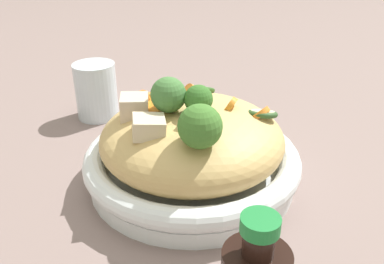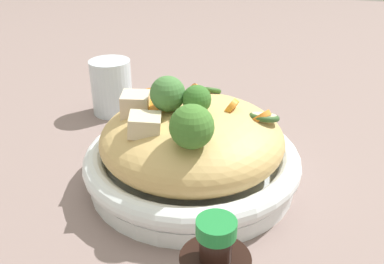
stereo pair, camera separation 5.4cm
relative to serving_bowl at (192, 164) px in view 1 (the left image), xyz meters
name	(u,v)px [view 1 (the left image)]	position (x,y,z in m)	size (l,w,h in m)	color
ground_plane	(192,180)	(0.00, 0.00, -0.03)	(3.00, 3.00, 0.00)	gray
serving_bowl	(192,164)	(0.00, 0.00, 0.00)	(0.29, 0.29, 0.05)	white
noodle_heap	(192,138)	(0.00, 0.00, 0.04)	(0.24, 0.24, 0.10)	tan
broccoli_florets	(188,111)	(-0.04, 0.00, 0.10)	(0.12, 0.11, 0.07)	#8FB46D
carrot_coins	(192,104)	(0.02, 0.00, 0.08)	(0.09, 0.20, 0.04)	orange
zucchini_slices	(230,102)	(0.05, -0.04, 0.07)	(0.10, 0.13, 0.02)	beige
chicken_chunks	(154,117)	(-0.03, 0.04, 0.08)	(0.09, 0.12, 0.03)	beige
drinking_glass	(96,91)	(0.18, 0.20, 0.02)	(0.07, 0.07, 0.10)	silver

